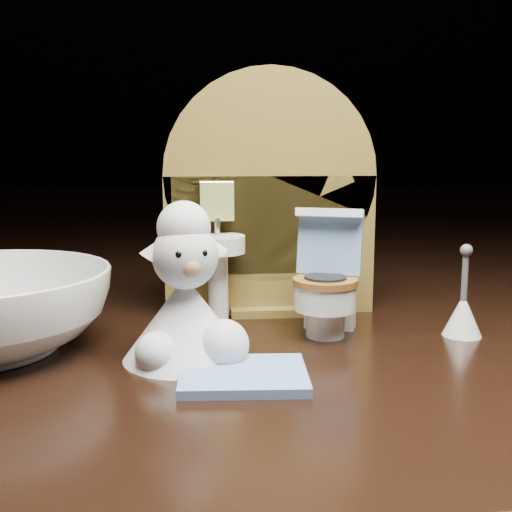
% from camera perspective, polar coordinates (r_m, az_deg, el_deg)
% --- Properties ---
extents(backdrop_panel, '(0.13, 0.05, 0.15)m').
position_cam_1_polar(backdrop_panel, '(0.40, 1.12, 4.29)').
color(backdrop_panel, olive).
rests_on(backdrop_panel, ground).
extents(toy_toilet, '(0.04, 0.05, 0.07)m').
position_cam_1_polar(toy_toilet, '(0.36, 6.40, -2.87)').
color(toy_toilet, white).
rests_on(toy_toilet, ground).
extents(bath_mat, '(0.06, 0.05, 0.00)m').
position_cam_1_polar(bath_mat, '(0.29, -1.11, -10.56)').
color(bath_mat, '#6C95C8').
rests_on(bath_mat, ground).
extents(toilet_brush, '(0.02, 0.02, 0.05)m').
position_cam_1_polar(toilet_brush, '(0.37, 17.91, -4.75)').
color(toilet_brush, white).
rests_on(toilet_brush, ground).
extents(plush_lamb, '(0.06, 0.06, 0.08)m').
position_cam_1_polar(plush_lamb, '(0.31, -6.18, -4.34)').
color(plush_lamb, white).
rests_on(plush_lamb, ground).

